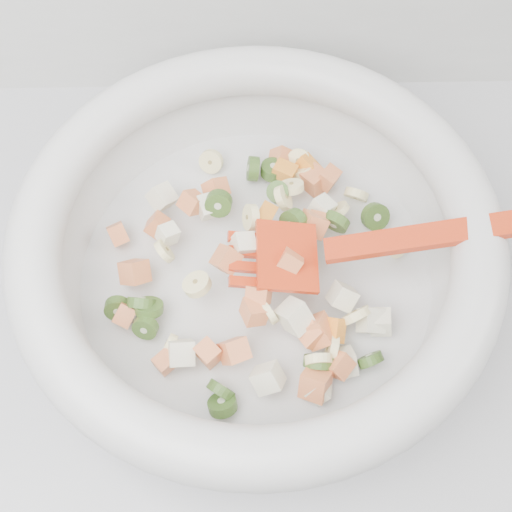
{
  "coord_description": "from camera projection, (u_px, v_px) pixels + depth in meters",
  "views": [
    {
      "loc": [
        -0.09,
        1.17,
        1.47
      ],
      "look_at": [
        -0.08,
        1.47,
        0.95
      ],
      "focal_mm": 45.0,
      "sensor_mm": 36.0,
      "label": 1
    }
  ],
  "objects": [
    {
      "name": "counter",
      "position": [
        307.0,
        414.0,
        1.03
      ],
      "size": [
        2.0,
        0.6,
        0.9
      ],
      "primitive_type": "cube",
      "color": "#94959A",
      "rests_on": "ground"
    },
    {
      "name": "mixing_bowl",
      "position": [
        257.0,
        247.0,
        0.59
      ],
      "size": [
        0.49,
        0.44,
        0.13
      ],
      "color": "beige",
      "rests_on": "counter"
    }
  ]
}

